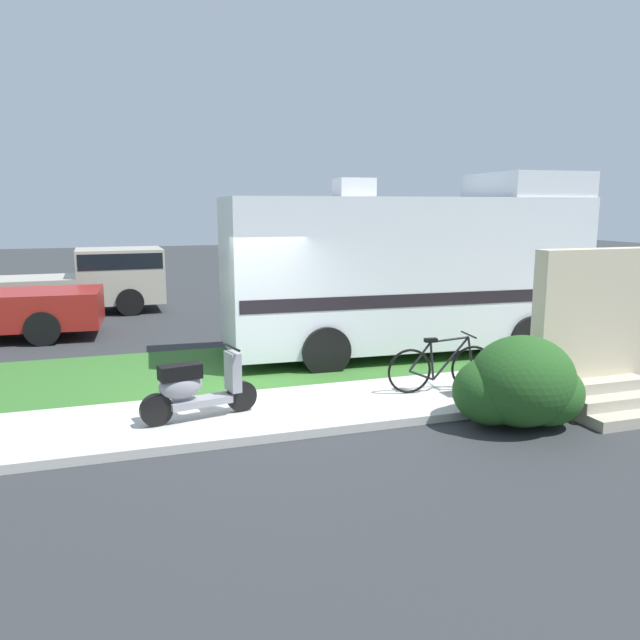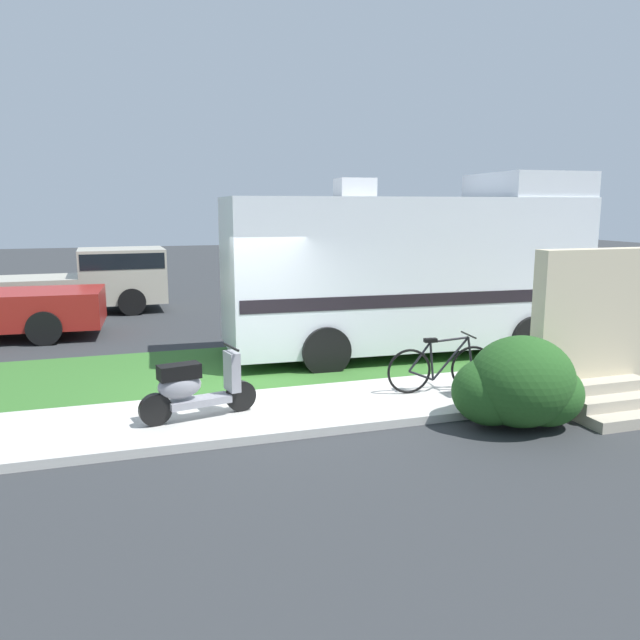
{
  "view_description": "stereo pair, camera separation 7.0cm",
  "coord_description": "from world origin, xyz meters",
  "px_view_note": "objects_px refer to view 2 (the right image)",
  "views": [
    {
      "loc": [
        -1.89,
        -9.65,
        3.01
      ],
      "look_at": [
        1.38,
        0.3,
        1.1
      ],
      "focal_mm": 35.04,
      "sensor_mm": 36.0,
      "label": 1
    },
    {
      "loc": [
        -1.83,
        -9.68,
        3.01
      ],
      "look_at": [
        1.38,
        0.3,
        1.1
      ],
      "focal_mm": 35.04,
      "sensor_mm": 36.0,
      "label": 2
    }
  ],
  "objects_px": {
    "scooter": "(194,387)",
    "pickup_truck_far": "(90,279)",
    "motorhome_rv": "(410,269)",
    "bottle_green": "(483,373)",
    "bicycle": "(441,367)"
  },
  "relations": [
    {
      "from": "motorhome_rv",
      "to": "scooter",
      "type": "relative_size",
      "value": 4.41
    },
    {
      "from": "bicycle",
      "to": "bottle_green",
      "type": "distance_m",
      "value": 1.09
    },
    {
      "from": "scooter",
      "to": "bottle_green",
      "type": "relative_size",
      "value": 5.88
    },
    {
      "from": "pickup_truck_far",
      "to": "bottle_green",
      "type": "relative_size",
      "value": 18.92
    },
    {
      "from": "pickup_truck_far",
      "to": "bicycle",
      "type": "bearing_deg",
      "value": -61.95
    },
    {
      "from": "scooter",
      "to": "bottle_green",
      "type": "distance_m",
      "value": 4.88
    },
    {
      "from": "bicycle",
      "to": "pickup_truck_far",
      "type": "relative_size",
      "value": 0.33
    },
    {
      "from": "motorhome_rv",
      "to": "bottle_green",
      "type": "xyz_separation_m",
      "value": [
        0.15,
        -2.57,
        -1.52
      ]
    },
    {
      "from": "scooter",
      "to": "motorhome_rv",
      "type": "bearing_deg",
      "value": 32.95
    },
    {
      "from": "scooter",
      "to": "pickup_truck_far",
      "type": "distance_m",
      "value": 10.71
    },
    {
      "from": "scooter",
      "to": "bicycle",
      "type": "relative_size",
      "value": 0.94
    },
    {
      "from": "motorhome_rv",
      "to": "pickup_truck_far",
      "type": "distance_m",
      "value": 9.91
    },
    {
      "from": "bottle_green",
      "to": "motorhome_rv",
      "type": "bearing_deg",
      "value": 93.45
    },
    {
      "from": "motorhome_rv",
      "to": "scooter",
      "type": "height_order",
      "value": "motorhome_rv"
    },
    {
      "from": "bicycle",
      "to": "pickup_truck_far",
      "type": "height_order",
      "value": "pickup_truck_far"
    }
  ]
}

